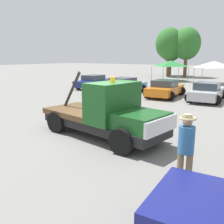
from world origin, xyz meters
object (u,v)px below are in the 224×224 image
at_px(parked_car_navy, 94,82).
at_px(tree_left, 169,44).
at_px(parked_car_orange, 165,89).
at_px(parked_car_skyblue, 124,86).
at_px(canopy_tent_green, 171,63).
at_px(tow_truck, 108,115).
at_px(parked_car_silver, 207,92).
at_px(person_near_truck, 186,144).
at_px(tree_center, 171,48).
at_px(canopy_tent_white, 214,64).
at_px(tree_right, 187,44).

xyz_separation_m(parked_car_navy, tree_left, (-0.14, 18.25, 4.33)).
height_order(parked_car_orange, tree_left, tree_left).
bearing_deg(parked_car_skyblue, canopy_tent_green, 9.35).
bearing_deg(canopy_tent_green, tow_truck, -72.77).
bearing_deg(tree_left, canopy_tent_green, -64.57).
bearing_deg(parked_car_navy, parked_car_silver, -93.68).
distance_m(person_near_truck, parked_car_skyblue, 15.92).
height_order(canopy_tent_green, tree_left, tree_left).
relative_size(parked_car_silver, tree_left, 0.62).
distance_m(parked_car_silver, tree_left, 22.42).
bearing_deg(tree_center, parked_car_skyblue, -77.30).
bearing_deg(person_near_truck, canopy_tent_white, -12.06).
bearing_deg(parked_car_silver, parked_car_navy, 81.40).
distance_m(person_near_truck, parked_car_navy, 19.31).
bearing_deg(parked_car_silver, tree_center, 24.17).
bearing_deg(canopy_tent_white, parked_car_orange, -92.68).
relative_size(parked_car_navy, parked_car_skyblue, 0.96).
bearing_deg(parked_car_skyblue, tow_truck, -145.53).
relative_size(parked_car_orange, tree_right, 0.61).
height_order(person_near_truck, tree_center, tree_center).
relative_size(tow_truck, parked_car_navy, 1.28).
bearing_deg(tree_right, canopy_tent_white, -51.70).
xyz_separation_m(canopy_tent_green, tree_right, (-0.68, 7.35, 2.73)).
bearing_deg(person_near_truck, tree_left, -0.70).
distance_m(tow_truck, parked_car_silver, 10.86).
bearing_deg(parked_car_skyblue, tree_left, 16.87).
height_order(parked_car_skyblue, tree_left, tree_left).
relative_size(person_near_truck, tree_right, 0.24).
bearing_deg(tree_right, canopy_tent_green, -84.74).
height_order(parked_car_navy, parked_car_silver, same).
height_order(tow_truck, tree_center, tree_center).
distance_m(tow_truck, canopy_tent_green, 24.34).
xyz_separation_m(parked_car_skyblue, parked_car_silver, (6.95, 0.17, -0.00)).
xyz_separation_m(parked_car_navy, parked_car_skyblue, (4.06, -0.89, 0.00)).
height_order(person_near_truck, parked_car_orange, person_near_truck).
relative_size(tow_truck, tree_left, 0.76).
distance_m(parked_car_skyblue, parked_car_silver, 6.95).
xyz_separation_m(person_near_truck, canopy_tent_green, (-10.91, 25.05, 1.16)).
bearing_deg(person_near_truck, tree_center, -1.22).
xyz_separation_m(person_near_truck, canopy_tent_white, (-5.51, 24.71, 1.15)).
bearing_deg(tow_truck, parked_car_navy, 138.84).
height_order(tow_truck, parked_car_silver, tow_truck).
distance_m(parked_car_skyblue, tree_left, 20.07).
height_order(parked_car_navy, tree_right, tree_right).
xyz_separation_m(tow_truck, tree_center, (-10.95, 32.00, 3.44)).
height_order(tow_truck, tree_right, tree_right).
xyz_separation_m(parked_car_silver, canopy_tent_white, (-2.61, 12.04, 1.56)).
bearing_deg(parked_car_orange, parked_car_skyblue, 85.60).
xyz_separation_m(parked_car_silver, tree_right, (-8.69, 19.74, 4.30)).
xyz_separation_m(tow_truck, canopy_tent_white, (-1.80, 22.87, 1.28)).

